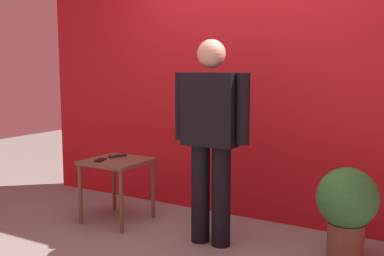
{
  "coord_description": "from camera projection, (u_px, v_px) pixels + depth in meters",
  "views": [
    {
      "loc": [
        1.7,
        -2.67,
        1.41
      ],
      "look_at": [
        -0.18,
        0.55,
        0.91
      ],
      "focal_mm": 43.68,
      "sensor_mm": 36.0,
      "label": 1
    }
  ],
  "objects": [
    {
      "name": "back_wall_red",
      "position": [
        251.0,
        63.0,
        4.23
      ],
      "size": [
        4.7,
        0.12,
        2.87
      ],
      "primitive_type": "cube",
      "color": "#B4161D",
      "rests_on": "ground_plane"
    },
    {
      "name": "standing_person",
      "position": [
        211.0,
        132.0,
        3.61
      ],
      "size": [
        0.63,
        0.24,
        1.61
      ],
      "color": "black",
      "rests_on": "ground_plane"
    },
    {
      "name": "side_table",
      "position": [
        117.0,
        169.0,
        4.21
      ],
      "size": [
        0.52,
        0.52,
        0.57
      ],
      "color": "brown",
      "rests_on": "ground_plane"
    },
    {
      "name": "cell_phone",
      "position": [
        100.0,
        160.0,
        4.15
      ],
      "size": [
        0.11,
        0.16,
        0.01
      ],
      "primitive_type": "cube",
      "rotation": [
        0.0,
        0.0,
        0.34
      ],
      "color": "black",
      "rests_on": "side_table"
    },
    {
      "name": "tv_remote",
      "position": [
        118.0,
        156.0,
        4.31
      ],
      "size": [
        0.11,
        0.17,
        0.02
      ],
      "primitive_type": "cube",
      "rotation": [
        0.0,
        0.0,
        -0.41
      ],
      "color": "black",
      "rests_on": "side_table"
    },
    {
      "name": "potted_plant",
      "position": [
        347.0,
        206.0,
        3.35
      ],
      "size": [
        0.44,
        0.44,
        0.69
      ],
      "color": "brown",
      "rests_on": "ground_plane"
    }
  ]
}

